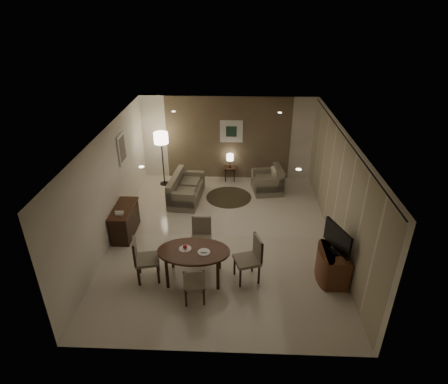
{
  "coord_description": "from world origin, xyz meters",
  "views": [
    {
      "loc": [
        0.33,
        -7.87,
        5.41
      ],
      "look_at": [
        0.0,
        0.2,
        1.15
      ],
      "focal_mm": 30.0,
      "sensor_mm": 36.0,
      "label": 1
    }
  ],
  "objects_px": {
    "console_desk": "(125,221)",
    "sofa": "(186,188)",
    "chair_far": "(201,240)",
    "chair_near": "(194,282)",
    "floor_lamp": "(163,159)",
    "dining_table": "(194,264)",
    "armchair": "(267,180)",
    "side_table": "(230,174)",
    "chair_right": "(247,260)",
    "chair_left": "(147,259)",
    "tv_cabinet": "(334,265)"
  },
  "relations": [
    {
      "from": "dining_table",
      "to": "side_table",
      "type": "xyz_separation_m",
      "value": [
        0.63,
        4.86,
        -0.13
      ]
    },
    {
      "from": "chair_far",
      "to": "side_table",
      "type": "bearing_deg",
      "value": 81.88
    },
    {
      "from": "floor_lamp",
      "to": "armchair",
      "type": "bearing_deg",
      "value": -6.76
    },
    {
      "from": "console_desk",
      "to": "sofa",
      "type": "height_order",
      "value": "sofa"
    },
    {
      "from": "chair_near",
      "to": "side_table",
      "type": "relative_size",
      "value": 1.91
    },
    {
      "from": "console_desk",
      "to": "chair_far",
      "type": "xyz_separation_m",
      "value": [
        2.01,
        -0.87,
        0.1
      ]
    },
    {
      "from": "chair_left",
      "to": "floor_lamp",
      "type": "height_order",
      "value": "floor_lamp"
    },
    {
      "from": "chair_right",
      "to": "chair_far",
      "type": "bearing_deg",
      "value": -143.31
    },
    {
      "from": "sofa",
      "to": "armchair",
      "type": "distance_m",
      "value": 2.5
    },
    {
      "from": "chair_right",
      "to": "sofa",
      "type": "relative_size",
      "value": 0.63
    },
    {
      "from": "sofa",
      "to": "tv_cabinet",
      "type": "bearing_deg",
      "value": -127.89
    },
    {
      "from": "console_desk",
      "to": "side_table",
      "type": "xyz_separation_m",
      "value": [
        2.56,
        3.25,
        -0.15
      ]
    },
    {
      "from": "armchair",
      "to": "floor_lamp",
      "type": "height_order",
      "value": "floor_lamp"
    },
    {
      "from": "chair_near",
      "to": "chair_far",
      "type": "bearing_deg",
      "value": -98.1
    },
    {
      "from": "chair_far",
      "to": "side_table",
      "type": "distance_m",
      "value": 4.16
    },
    {
      "from": "chair_near",
      "to": "sofa",
      "type": "height_order",
      "value": "chair_near"
    },
    {
      "from": "console_desk",
      "to": "tv_cabinet",
      "type": "xyz_separation_m",
      "value": [
        4.89,
        -1.5,
        -0.03
      ]
    },
    {
      "from": "side_table",
      "to": "floor_lamp",
      "type": "height_order",
      "value": "floor_lamp"
    },
    {
      "from": "sofa",
      "to": "floor_lamp",
      "type": "bearing_deg",
      "value": 45.93
    },
    {
      "from": "tv_cabinet",
      "to": "floor_lamp",
      "type": "height_order",
      "value": "floor_lamp"
    },
    {
      "from": "chair_near",
      "to": "sofa",
      "type": "xyz_separation_m",
      "value": [
        -0.7,
        4.13,
        -0.06
      ]
    },
    {
      "from": "console_desk",
      "to": "chair_far",
      "type": "relative_size",
      "value": 1.26
    },
    {
      "from": "armchair",
      "to": "side_table",
      "type": "xyz_separation_m",
      "value": [
        -1.17,
        0.77,
        -0.17
      ]
    },
    {
      "from": "armchair",
      "to": "floor_lamp",
      "type": "bearing_deg",
      "value": -104.77
    },
    {
      "from": "chair_far",
      "to": "chair_left",
      "type": "height_order",
      "value": "chair_left"
    },
    {
      "from": "chair_left",
      "to": "side_table",
      "type": "xyz_separation_m",
      "value": [
        1.61,
        4.91,
        -0.28
      ]
    },
    {
      "from": "chair_right",
      "to": "armchair",
      "type": "bearing_deg",
      "value": 152.51
    },
    {
      "from": "chair_far",
      "to": "chair_right",
      "type": "height_order",
      "value": "chair_right"
    },
    {
      "from": "dining_table",
      "to": "chair_left",
      "type": "xyz_separation_m",
      "value": [
        -0.98,
        -0.05,
        0.15
      ]
    },
    {
      "from": "chair_near",
      "to": "chair_right",
      "type": "bearing_deg",
      "value": -155.77
    },
    {
      "from": "chair_left",
      "to": "chair_right",
      "type": "bearing_deg",
      "value": -100.97
    },
    {
      "from": "floor_lamp",
      "to": "dining_table",
      "type": "bearing_deg",
      "value": -71.8
    },
    {
      "from": "tv_cabinet",
      "to": "dining_table",
      "type": "relative_size",
      "value": 0.59
    },
    {
      "from": "dining_table",
      "to": "sofa",
      "type": "height_order",
      "value": "sofa"
    },
    {
      "from": "console_desk",
      "to": "armchair",
      "type": "height_order",
      "value": "armchair"
    },
    {
      "from": "chair_near",
      "to": "chair_right",
      "type": "relative_size",
      "value": 0.86
    },
    {
      "from": "console_desk",
      "to": "sofa",
      "type": "distance_m",
      "value": 2.28
    },
    {
      "from": "chair_far",
      "to": "floor_lamp",
      "type": "xyz_separation_m",
      "value": [
        -1.55,
        3.73,
        0.39
      ]
    },
    {
      "from": "sofa",
      "to": "armchair",
      "type": "relative_size",
      "value": 1.81
    },
    {
      "from": "dining_table",
      "to": "side_table",
      "type": "height_order",
      "value": "dining_table"
    },
    {
      "from": "chair_near",
      "to": "console_desk",
      "type": "bearing_deg",
      "value": -56.43
    },
    {
      "from": "dining_table",
      "to": "tv_cabinet",
      "type": "bearing_deg",
      "value": 2.07
    },
    {
      "from": "chair_right",
      "to": "armchair",
      "type": "relative_size",
      "value": 1.14
    },
    {
      "from": "tv_cabinet",
      "to": "sofa",
      "type": "bearing_deg",
      "value": 136.72
    },
    {
      "from": "dining_table",
      "to": "chair_left",
      "type": "distance_m",
      "value": 0.99
    },
    {
      "from": "console_desk",
      "to": "chair_right",
      "type": "relative_size",
      "value": 1.18
    },
    {
      "from": "dining_table",
      "to": "sofa",
      "type": "relative_size",
      "value": 0.94
    },
    {
      "from": "armchair",
      "to": "floor_lamp",
      "type": "distance_m",
      "value": 3.33
    },
    {
      "from": "tv_cabinet",
      "to": "chair_far",
      "type": "xyz_separation_m",
      "value": [
        -2.88,
        0.63,
        0.13
      ]
    },
    {
      "from": "chair_near",
      "to": "dining_table",
      "type": "bearing_deg",
      "value": -91.27
    }
  ]
}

